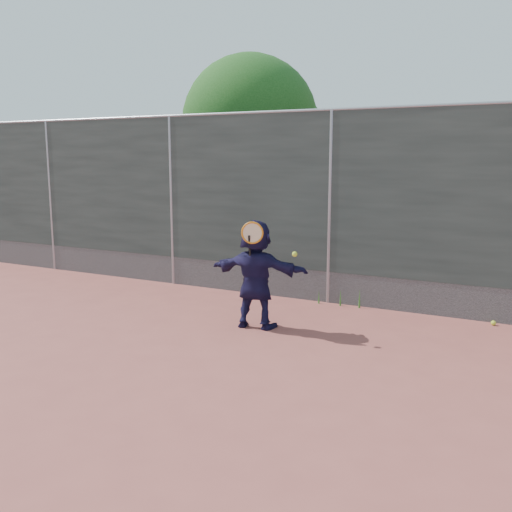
% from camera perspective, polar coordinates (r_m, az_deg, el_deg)
% --- Properties ---
extents(ground, '(80.00, 80.00, 0.00)m').
position_cam_1_polar(ground, '(6.20, -4.36, -11.84)').
color(ground, '#9E4C42').
rests_on(ground, ground).
extents(player, '(1.41, 0.57, 1.48)m').
position_cam_1_polar(player, '(7.67, 0.00, -1.81)').
color(player, '#171439').
rests_on(player, ground).
extents(ball_ground, '(0.07, 0.07, 0.07)m').
position_cam_1_polar(ball_ground, '(8.56, 22.65, -6.20)').
color(ball_ground, '#BDD22E').
rests_on(ball_ground, ground).
extents(fence, '(20.00, 0.06, 3.03)m').
position_cam_1_polar(fence, '(8.96, 7.41, 5.25)').
color(fence, '#38423D').
rests_on(fence, ground).
extents(swing_action, '(0.76, 0.15, 0.51)m').
position_cam_1_polar(swing_action, '(7.36, 0.04, 1.99)').
color(swing_action, orange).
rests_on(swing_action, ground).
extents(tree_left, '(3.15, 3.00, 4.53)m').
position_cam_1_polar(tree_left, '(12.89, 0.12, 12.75)').
color(tree_left, '#382314').
rests_on(tree_left, ground).
extents(weed_clump, '(0.68, 0.07, 0.30)m').
position_cam_1_polar(weed_clump, '(8.98, 8.71, -4.14)').
color(weed_clump, '#387226').
rests_on(weed_clump, ground).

